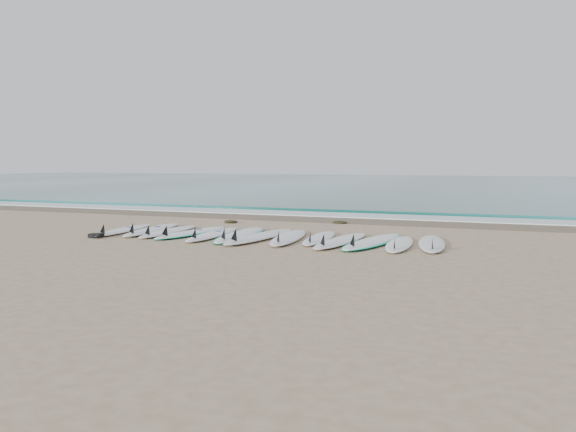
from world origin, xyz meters
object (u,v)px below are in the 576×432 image
(surfboard_12, at_px, (432,243))
(leash_coil, at_px, (96,235))
(surfboard_6, at_px, (259,236))
(surfboard_0, at_px, (123,230))

(surfboard_12, relative_size, leash_coil, 5.46)
(surfboard_6, distance_m, leash_coil, 3.57)
(surfboard_0, bearing_deg, surfboard_12, -4.47)
(surfboard_6, bearing_deg, surfboard_0, -174.63)
(surfboard_12, xyz_separation_m, leash_coil, (-7.01, -1.35, -0.01))
(surfboard_0, distance_m, surfboard_6, 3.49)
(leash_coil, bearing_deg, surfboard_6, 16.89)
(surfboard_0, distance_m, leash_coil, 1.01)
(surfboard_6, bearing_deg, surfboard_12, 9.82)
(surfboard_6, xyz_separation_m, leash_coil, (-3.42, -1.04, -0.01))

